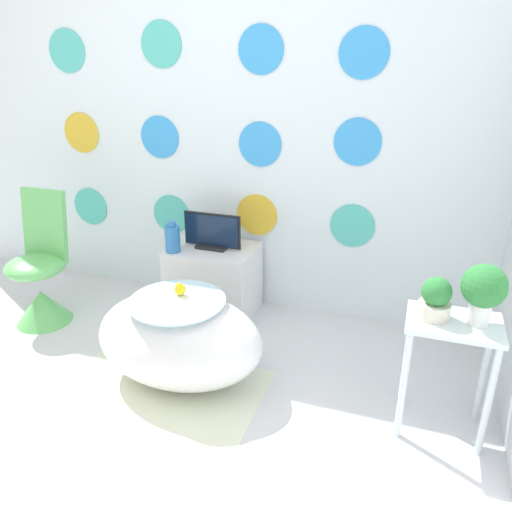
# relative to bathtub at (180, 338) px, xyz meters

# --- Properties ---
(ground_plane) EXTENTS (12.00, 12.00, 0.00)m
(ground_plane) POSITION_rel_bathtub_xyz_m (-0.23, -0.74, -0.25)
(ground_plane) COLOR silver
(wall_back_dotted) EXTENTS (4.68, 0.05, 2.60)m
(wall_back_dotted) POSITION_rel_bathtub_xyz_m (-0.23, 1.00, 1.05)
(wall_back_dotted) COLOR white
(wall_back_dotted) RESTS_ON ground_plane
(rug) EXTENTS (1.04, 0.79, 0.01)m
(rug) POSITION_rel_bathtub_xyz_m (-0.05, -0.19, -0.24)
(rug) COLOR silver
(rug) RESTS_ON ground_plane
(bathtub) EXTENTS (0.90, 0.61, 0.49)m
(bathtub) POSITION_rel_bathtub_xyz_m (0.00, 0.00, 0.00)
(bathtub) COLOR white
(bathtub) RESTS_ON ground_plane
(rubber_duck) EXTENTS (0.06, 0.07, 0.07)m
(rubber_duck) POSITION_rel_bathtub_xyz_m (0.00, 0.03, 0.28)
(rubber_duck) COLOR yellow
(rubber_duck) RESTS_ON bathtub
(chair) EXTENTS (0.37, 0.37, 0.85)m
(chair) POSITION_rel_bathtub_xyz_m (-1.13, 0.27, 0.02)
(chair) COLOR #66C166
(chair) RESTS_ON ground_plane
(tv_cabinet) EXTENTS (0.55, 0.42, 0.47)m
(tv_cabinet) POSITION_rel_bathtub_xyz_m (-0.12, 0.74, -0.01)
(tv_cabinet) COLOR silver
(tv_cabinet) RESTS_ON ground_plane
(tv) EXTENTS (0.38, 0.12, 0.23)m
(tv) POSITION_rel_bathtub_xyz_m (-0.12, 0.74, 0.32)
(tv) COLOR black
(tv) RESTS_ON tv_cabinet
(vase) EXTENTS (0.09, 0.09, 0.20)m
(vase) POSITION_rel_bathtub_xyz_m (-0.33, 0.60, 0.31)
(vase) COLOR #2D72B7
(vase) RESTS_ON tv_cabinet
(side_table) EXTENTS (0.40, 0.28, 0.57)m
(side_table) POSITION_rel_bathtub_xyz_m (1.32, 0.04, 0.19)
(side_table) COLOR silver
(side_table) RESTS_ON ground_plane
(potted_plant_left) EXTENTS (0.14, 0.14, 0.19)m
(potted_plant_left) POSITION_rel_bathtub_xyz_m (1.23, 0.04, 0.42)
(potted_plant_left) COLOR beige
(potted_plant_left) RESTS_ON side_table
(potted_plant_right) EXTENTS (0.19, 0.19, 0.27)m
(potted_plant_right) POSITION_rel_bathtub_xyz_m (1.41, 0.05, 0.49)
(potted_plant_right) COLOR white
(potted_plant_right) RESTS_ON side_table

